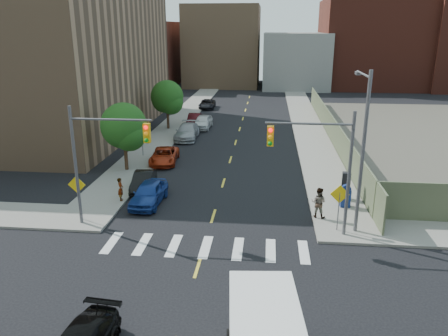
% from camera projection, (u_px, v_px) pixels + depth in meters
% --- Properties ---
extents(ground, '(160.00, 160.00, 0.00)m').
position_uv_depth(ground, '(191.00, 291.00, 19.14)').
color(ground, black).
rests_on(ground, ground).
extents(sidewalk_nw, '(3.50, 73.00, 0.15)m').
position_uv_depth(sidewalk_nw, '(187.00, 112.00, 59.15)').
color(sidewalk_nw, gray).
rests_on(sidewalk_nw, ground).
extents(sidewalk_ne, '(3.50, 73.00, 0.15)m').
position_uv_depth(sidewalk_ne, '(303.00, 114.00, 57.65)').
color(sidewalk_ne, gray).
rests_on(sidewalk_ne, ground).
extents(fence_north, '(0.12, 44.00, 2.50)m').
position_uv_depth(fence_north, '(331.00, 128.00, 44.33)').
color(fence_north, '#5B6144').
rests_on(fence_north, ground).
extents(building_nw, '(22.00, 30.00, 16.00)m').
position_uv_depth(building_nw, '(37.00, 56.00, 47.20)').
color(building_nw, '#8C6B4C').
rests_on(building_nw, ground).
extents(bg_bldg_west, '(14.00, 18.00, 12.00)m').
position_uv_depth(bg_bldg_west, '(141.00, 54.00, 85.68)').
color(bg_bldg_west, '#592319').
rests_on(bg_bldg_west, ground).
extents(bg_bldg_midwest, '(14.00, 16.00, 15.00)m').
position_uv_depth(bg_bldg_midwest, '(223.00, 46.00, 85.57)').
color(bg_bldg_midwest, '#8C6B4C').
rests_on(bg_bldg_midwest, ground).
extents(bg_bldg_center, '(12.00, 16.00, 10.00)m').
position_uv_depth(bg_bldg_center, '(295.00, 60.00, 83.09)').
color(bg_bldg_center, gray).
rests_on(bg_bldg_center, ground).
extents(bg_bldg_east, '(18.00, 18.00, 16.00)m').
position_uv_depth(bg_bldg_east, '(370.00, 44.00, 82.71)').
color(bg_bldg_east, '#592319').
rests_on(bg_bldg_east, ground).
extents(signal_nw, '(4.59, 0.30, 7.00)m').
position_uv_depth(signal_nw, '(100.00, 151.00, 24.00)').
color(signal_nw, '#59595E').
rests_on(signal_nw, ground).
extents(signal_ne, '(4.59, 0.30, 7.00)m').
position_uv_depth(signal_ne, '(321.00, 157.00, 22.85)').
color(signal_ne, '#59595E').
rests_on(signal_ne, ground).
extents(streetlight_ne, '(0.25, 3.70, 9.00)m').
position_uv_depth(streetlight_ne, '(362.00, 141.00, 23.27)').
color(streetlight_ne, '#59595E').
rests_on(streetlight_ne, ground).
extents(warn_sign_nw, '(1.06, 0.06, 2.83)m').
position_uv_depth(warn_sign_nw, '(77.00, 190.00, 25.43)').
color(warn_sign_nw, '#59595E').
rests_on(warn_sign_nw, ground).
extents(warn_sign_ne, '(1.06, 0.06, 2.83)m').
position_uv_depth(warn_sign_ne, '(339.00, 199.00, 23.99)').
color(warn_sign_ne, '#59595E').
rests_on(warn_sign_ne, ground).
extents(warn_sign_midwest, '(1.06, 0.06, 2.83)m').
position_uv_depth(warn_sign_midwest, '(142.00, 135.00, 38.21)').
color(warn_sign_midwest, '#59595E').
rests_on(warn_sign_midwest, ground).
extents(tree_west_near, '(3.66, 3.64, 5.52)m').
position_uv_depth(tree_west_near, '(124.00, 129.00, 34.03)').
color(tree_west_near, '#332114').
rests_on(tree_west_near, ground).
extents(tree_west_far, '(3.66, 3.64, 5.52)m').
position_uv_depth(tree_west_far, '(167.00, 99.00, 48.23)').
color(tree_west_far, '#332114').
rests_on(tree_west_far, ground).
extents(parked_car_blue, '(1.91, 4.40, 1.48)m').
position_uv_depth(parked_car_blue, '(149.00, 193.00, 28.36)').
color(parked_car_blue, navy).
rests_on(parked_car_blue, ground).
extents(parked_car_black, '(1.65, 3.91, 1.26)m').
position_uv_depth(parked_car_black, '(143.00, 181.00, 30.91)').
color(parked_car_black, black).
rests_on(parked_car_black, ground).
extents(parked_car_red, '(2.44, 4.71, 1.27)m').
position_uv_depth(parked_car_red, '(164.00, 156.00, 36.96)').
color(parked_car_red, '#A52B10').
rests_on(parked_car_red, ground).
extents(parked_car_silver, '(2.26, 5.33, 1.53)m').
position_uv_depth(parked_car_silver, '(187.00, 132.00, 44.91)').
color(parked_car_silver, '#95989C').
rests_on(parked_car_silver, ground).
extents(parked_car_white, '(1.98, 4.53, 1.52)m').
position_uv_depth(parked_car_white, '(203.00, 122.00, 49.61)').
color(parked_car_white, silver).
rests_on(parked_car_white, ground).
extents(parked_car_maroon, '(1.52, 4.03, 1.31)m').
position_uv_depth(parked_car_maroon, '(194.00, 119.00, 51.46)').
color(parked_car_maroon, '#390B0F').
rests_on(parked_car_maroon, ground).
extents(parked_car_grey, '(2.17, 4.55, 1.25)m').
position_uv_depth(parked_car_grey, '(207.00, 104.00, 61.91)').
color(parked_car_grey, black).
rests_on(parked_car_grey, ground).
extents(mailbox, '(0.61, 0.47, 1.47)m').
position_uv_depth(mailbox, '(346.00, 196.00, 27.54)').
color(mailbox, navy).
rests_on(mailbox, sidewalk_ne).
extents(payphone, '(0.61, 0.52, 1.85)m').
position_uv_depth(payphone, '(346.00, 186.00, 28.68)').
color(payphone, black).
rests_on(payphone, sidewalk_ne).
extents(pedestrian_west, '(0.52, 0.65, 1.55)m').
position_uv_depth(pedestrian_west, '(121.00, 189.00, 28.52)').
color(pedestrian_west, gray).
rests_on(pedestrian_west, sidewalk_nw).
extents(pedestrian_east, '(1.10, 0.98, 1.87)m').
position_uv_depth(pedestrian_east, '(319.00, 203.00, 25.93)').
color(pedestrian_east, gray).
rests_on(pedestrian_east, sidewalk_ne).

